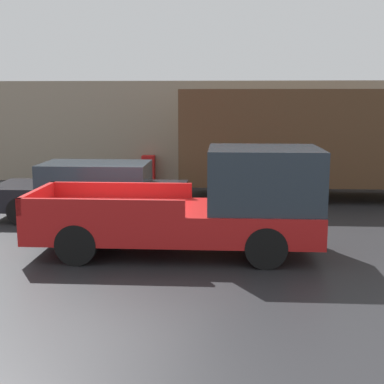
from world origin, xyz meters
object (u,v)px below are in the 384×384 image
Objects in this scene: car at (92,190)px; newspaper_box at (148,169)px; pickup_truck at (207,205)px; delivery_truck at (312,140)px.

car is 5.93m from newspaper_box.
newspaper_box is (-2.43, 8.82, -0.48)m from pickup_truck.
delivery_truck is 8.83× the size of newspaper_box.
pickup_truck is at bearing -44.16° from car.
delivery_truck is at bearing 28.13° from car.
car is (-3.01, 2.93, -0.23)m from pickup_truck.
delivery_truck is at bearing -26.72° from newspaper_box.
pickup_truck reaches higher than car.
car is 6.84m from delivery_truck.
car is at bearing -95.68° from newspaper_box.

